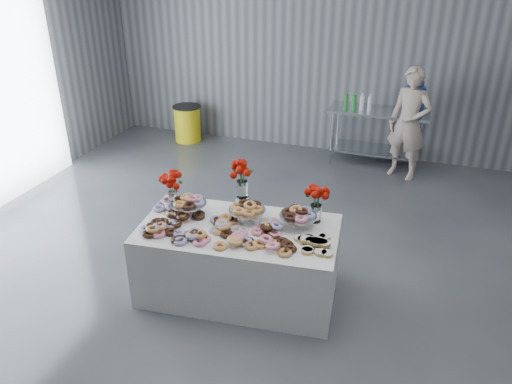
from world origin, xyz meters
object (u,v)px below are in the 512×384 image
Objects in this scene: prep_table at (377,127)px; water_jug at (415,97)px; person at (409,124)px; trash_barrel at (187,123)px; display_table at (239,261)px.

water_jug reaches higher than prep_table.
person is (0.47, -0.30, 0.21)m from prep_table.
person reaches higher than water_jug.
prep_table is 0.60m from person.
prep_table is at bearing 0.00° from trash_barrel.
water_jug is 0.44m from person.
water_jug is at bearing 69.91° from display_table.
trash_barrel is at bearing -164.25° from person.
trash_barrel is (-3.28, 0.00, -0.30)m from prep_table.
trash_barrel is (-3.78, 0.00, -0.83)m from water_jug.
prep_table is 0.90× the size of person.
person is 3.79m from trash_barrel.
water_jug is 3.87m from trash_barrel.
water_jug reaches higher than trash_barrel.
trash_barrel is at bearing 180.00° from water_jug.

